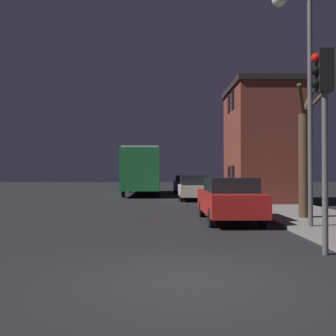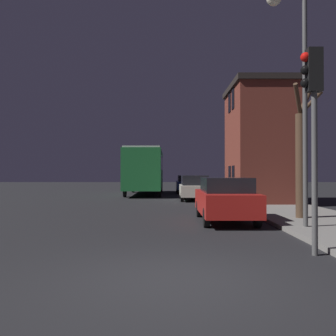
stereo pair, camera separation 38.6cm
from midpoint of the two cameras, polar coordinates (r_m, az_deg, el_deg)
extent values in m
plane|color=black|center=(6.19, 3.12, -16.64)|extent=(120.00, 120.00, 0.00)
cube|color=brown|center=(21.56, 14.56, 3.35)|extent=(3.31, 5.00, 6.17)
cube|color=black|center=(22.03, 14.53, 11.78)|extent=(3.55, 5.24, 0.30)
cube|color=black|center=(20.58, 10.46, -1.17)|extent=(0.03, 0.70, 1.10)
cube|color=black|center=(21.72, 9.91, -1.14)|extent=(0.03, 0.70, 1.10)
cube|color=black|center=(20.97, 10.44, 10.31)|extent=(0.03, 0.70, 1.10)
cube|color=black|center=(22.09, 9.89, 9.75)|extent=(0.03, 0.70, 1.10)
cylinder|color=#4C4C4C|center=(11.84, 21.09, 8.34)|extent=(0.14, 0.14, 6.85)
cylinder|color=#4C4C4C|center=(8.33, 22.72, -0.77)|extent=(0.12, 0.12, 3.37)
cube|color=black|center=(8.59, 22.65, 13.60)|extent=(0.30, 0.24, 0.90)
sphere|color=red|center=(8.60, 21.49, 15.45)|extent=(0.20, 0.20, 0.20)
sphere|color=black|center=(8.53, 21.50, 13.71)|extent=(0.20, 0.20, 0.20)
sphere|color=black|center=(8.46, 21.51, 11.94)|extent=(0.20, 0.20, 0.20)
cylinder|color=#473323|center=(13.93, 20.34, 0.34)|extent=(0.34, 0.34, 3.63)
cylinder|color=#473323|center=(13.76, 19.99, 9.83)|extent=(0.59, 0.86, 0.99)
cylinder|color=#473323|center=(14.37, 20.96, 9.40)|extent=(0.68, 0.53, 0.99)
cylinder|color=#473323|center=(14.01, 21.73, 9.21)|extent=(0.71, 0.64, 0.78)
cube|color=#1E6B33|center=(28.90, -3.09, -0.27)|extent=(2.60, 9.41, 2.86)
cube|color=black|center=(28.91, -3.09, 0.75)|extent=(2.62, 8.66, 1.03)
cube|color=#B2B2B2|center=(28.95, -3.09, 2.69)|extent=(2.47, 8.94, 0.12)
cylinder|color=black|center=(31.94, -0.63, -2.88)|extent=(0.18, 0.96, 0.96)
cylinder|color=black|center=(32.06, -4.96, -2.87)|extent=(0.18, 0.96, 0.96)
cylinder|color=black|center=(25.83, -0.78, -3.40)|extent=(0.18, 0.96, 0.96)
cylinder|color=black|center=(25.97, -6.13, -3.38)|extent=(0.18, 0.96, 0.96)
cube|color=#B21E19|center=(13.18, 9.56, -5.17)|extent=(1.76, 4.26, 0.73)
cube|color=black|center=(12.94, 9.71, -2.54)|extent=(1.55, 2.21, 0.49)
cylinder|color=black|center=(14.72, 11.71, -6.12)|extent=(0.18, 0.61, 0.61)
cylinder|color=black|center=(14.48, 5.55, -6.22)|extent=(0.18, 0.61, 0.61)
cylinder|color=black|center=(12.03, 14.40, -7.33)|extent=(0.18, 0.61, 0.61)
cylinder|color=black|center=(11.75, 6.86, -7.52)|extent=(0.18, 0.61, 0.61)
cube|color=beige|center=(23.10, 4.53, -3.40)|extent=(1.75, 4.01, 0.65)
cube|color=black|center=(22.88, 4.56, -1.86)|extent=(1.54, 2.09, 0.59)
cylinder|color=black|center=(24.49, 6.12, -4.01)|extent=(0.18, 0.56, 0.56)
cylinder|color=black|center=(24.37, 2.44, -4.03)|extent=(0.18, 0.56, 0.56)
cylinder|color=black|center=(21.90, 6.85, -4.40)|extent=(0.18, 0.56, 0.56)
cylinder|color=black|center=(21.77, 2.73, -4.43)|extent=(0.18, 0.56, 0.56)
cube|color=navy|center=(30.89, 3.30, -2.61)|extent=(1.71, 4.06, 0.64)
cube|color=black|center=(30.67, 3.32, -1.58)|extent=(1.51, 2.11, 0.48)
cylinder|color=black|center=(32.27, 4.53, -3.09)|extent=(0.18, 0.69, 0.69)
cylinder|color=black|center=(32.18, 1.80, -3.10)|extent=(0.18, 0.69, 0.69)
cylinder|color=black|center=(29.64, 4.93, -3.31)|extent=(0.18, 0.69, 0.69)
cylinder|color=black|center=(29.55, 1.96, -3.32)|extent=(0.18, 0.69, 0.69)
camera|label=1|loc=(0.19, -89.44, -0.01)|focal=40.00mm
camera|label=2|loc=(0.19, 90.56, 0.01)|focal=40.00mm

